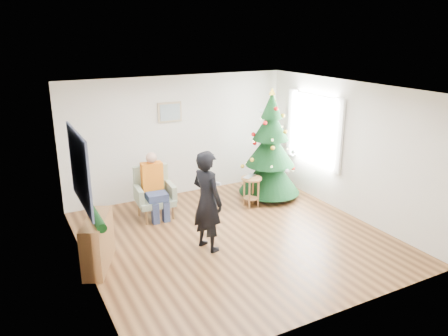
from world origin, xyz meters
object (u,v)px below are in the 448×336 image
standing_man (207,201)px  console (98,243)px  stool (251,192)px  armchair (155,199)px  christmas_tree (270,150)px

standing_man → console: size_ratio=1.69×
stool → standing_man: 2.05m
standing_man → armchair: bearing=-5.4°
stool → console: size_ratio=0.63×
stool → armchair: size_ratio=0.64×
christmas_tree → armchair: size_ratio=2.42×
armchair → standing_man: size_ratio=0.58×
stool → standing_man: standing_man is taller
stool → armchair: armchair is taller
christmas_tree → console: size_ratio=2.37×
christmas_tree → stool: bearing=-155.0°
christmas_tree → standing_man: christmas_tree is taller
christmas_tree → standing_man: size_ratio=1.40×
armchair → standing_man: (0.34, -1.67, 0.49)m
christmas_tree → stool: 1.03m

